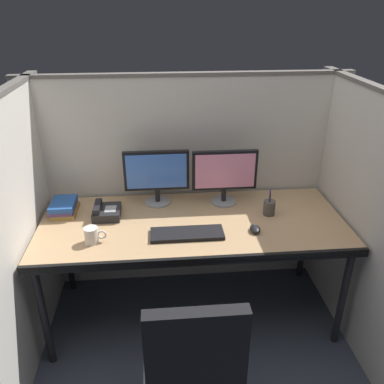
{
  "coord_description": "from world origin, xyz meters",
  "views": [
    {
      "loc": [
        -0.19,
        -1.82,
        1.99
      ],
      "look_at": [
        0.0,
        0.35,
        0.92
      ],
      "focal_mm": 36.82,
      "sensor_mm": 36.0,
      "label": 1
    }
  ],
  "objects_px": {
    "coffee_mug": "(92,235)",
    "desk_phone": "(106,212)",
    "book_stack": "(64,207)",
    "monitor_left": "(157,174)",
    "monitor_right": "(225,173)",
    "desk": "(193,229)",
    "computer_mouse": "(255,229)",
    "keyboard_main": "(187,234)",
    "pen_cup": "(269,207)"
  },
  "relations": [
    {
      "from": "desk",
      "to": "keyboard_main",
      "type": "distance_m",
      "value": 0.17
    },
    {
      "from": "coffee_mug",
      "to": "pen_cup",
      "type": "height_order",
      "value": "pen_cup"
    },
    {
      "from": "computer_mouse",
      "to": "desk_phone",
      "type": "distance_m",
      "value": 0.94
    },
    {
      "from": "keyboard_main",
      "to": "desk",
      "type": "bearing_deg",
      "value": 71.98
    },
    {
      "from": "book_stack",
      "to": "desk_phone",
      "type": "height_order",
      "value": "desk_phone"
    },
    {
      "from": "monitor_left",
      "to": "desk_phone",
      "type": "height_order",
      "value": "monitor_left"
    },
    {
      "from": "coffee_mug",
      "to": "book_stack",
      "type": "distance_m",
      "value": 0.43
    },
    {
      "from": "monitor_left",
      "to": "keyboard_main",
      "type": "distance_m",
      "value": 0.5
    },
    {
      "from": "book_stack",
      "to": "desk_phone",
      "type": "bearing_deg",
      "value": -14.23
    },
    {
      "from": "monitor_left",
      "to": "desk_phone",
      "type": "relative_size",
      "value": 2.26
    },
    {
      "from": "desk",
      "to": "computer_mouse",
      "type": "distance_m",
      "value": 0.39
    },
    {
      "from": "monitor_right",
      "to": "keyboard_main",
      "type": "bearing_deg",
      "value": -125.49
    },
    {
      "from": "monitor_right",
      "to": "coffee_mug",
      "type": "bearing_deg",
      "value": -153.05
    },
    {
      "from": "book_stack",
      "to": "monitor_right",
      "type": "bearing_deg",
      "value": 2.9
    },
    {
      "from": "coffee_mug",
      "to": "desk_phone",
      "type": "bearing_deg",
      "value": 81.18
    },
    {
      "from": "monitor_right",
      "to": "coffee_mug",
      "type": "relative_size",
      "value": 3.41
    },
    {
      "from": "monitor_right",
      "to": "desk_phone",
      "type": "xyz_separation_m",
      "value": [
        -0.78,
        -0.12,
        -0.18
      ]
    },
    {
      "from": "desk",
      "to": "desk_phone",
      "type": "distance_m",
      "value": 0.56
    },
    {
      "from": "desk",
      "to": "computer_mouse",
      "type": "height_order",
      "value": "computer_mouse"
    },
    {
      "from": "book_stack",
      "to": "pen_cup",
      "type": "bearing_deg",
      "value": -5.83
    },
    {
      "from": "monitor_left",
      "to": "monitor_right",
      "type": "height_order",
      "value": "same"
    },
    {
      "from": "monitor_right",
      "to": "pen_cup",
      "type": "xyz_separation_m",
      "value": [
        0.26,
        -0.19,
        -0.17
      ]
    },
    {
      "from": "computer_mouse",
      "to": "coffee_mug",
      "type": "relative_size",
      "value": 0.76
    },
    {
      "from": "computer_mouse",
      "to": "coffee_mug",
      "type": "height_order",
      "value": "coffee_mug"
    },
    {
      "from": "monitor_left",
      "to": "desk_phone",
      "type": "bearing_deg",
      "value": -154.51
    },
    {
      "from": "monitor_right",
      "to": "pen_cup",
      "type": "height_order",
      "value": "monitor_right"
    },
    {
      "from": "monitor_right",
      "to": "book_stack",
      "type": "distance_m",
      "value": 1.07
    },
    {
      "from": "desk",
      "to": "pen_cup",
      "type": "height_order",
      "value": "pen_cup"
    },
    {
      "from": "monitor_left",
      "to": "monitor_right",
      "type": "relative_size",
      "value": 1.0
    },
    {
      "from": "keyboard_main",
      "to": "book_stack",
      "type": "distance_m",
      "value": 0.84
    },
    {
      "from": "monitor_left",
      "to": "pen_cup",
      "type": "distance_m",
      "value": 0.76
    },
    {
      "from": "coffee_mug",
      "to": "desk_phone",
      "type": "distance_m",
      "value": 0.3
    },
    {
      "from": "desk",
      "to": "book_stack",
      "type": "bearing_deg",
      "value": 166.7
    },
    {
      "from": "coffee_mug",
      "to": "computer_mouse",
      "type": "bearing_deg",
      "value": 1.98
    },
    {
      "from": "book_stack",
      "to": "monitor_left",
      "type": "bearing_deg",
      "value": 8.24
    },
    {
      "from": "desk",
      "to": "monitor_right",
      "type": "bearing_deg",
      "value": 46.68
    },
    {
      "from": "monitor_left",
      "to": "keyboard_main",
      "type": "xyz_separation_m",
      "value": [
        0.17,
        -0.43,
        -0.2
      ]
    },
    {
      "from": "monitor_left",
      "to": "computer_mouse",
      "type": "height_order",
      "value": "monitor_left"
    },
    {
      "from": "desk",
      "to": "desk_phone",
      "type": "bearing_deg",
      "value": 167.17
    },
    {
      "from": "computer_mouse",
      "to": "monitor_right",
      "type": "bearing_deg",
      "value": 108.32
    },
    {
      "from": "monitor_left",
      "to": "desk",
      "type": "bearing_deg",
      "value": -52.67
    },
    {
      "from": "pen_cup",
      "to": "book_stack",
      "type": "bearing_deg",
      "value": 174.17
    },
    {
      "from": "monitor_right",
      "to": "computer_mouse",
      "type": "bearing_deg",
      "value": -71.68
    },
    {
      "from": "keyboard_main",
      "to": "desk_phone",
      "type": "relative_size",
      "value": 2.26
    },
    {
      "from": "coffee_mug",
      "to": "book_stack",
      "type": "xyz_separation_m",
      "value": [
        -0.23,
        0.37,
        -0.0
      ]
    },
    {
      "from": "desk_phone",
      "to": "pen_cup",
      "type": "bearing_deg",
      "value": -3.55
    },
    {
      "from": "monitor_left",
      "to": "pen_cup",
      "type": "xyz_separation_m",
      "value": [
        0.71,
        -0.22,
        -0.17
      ]
    },
    {
      "from": "monitor_left",
      "to": "pen_cup",
      "type": "height_order",
      "value": "monitor_left"
    },
    {
      "from": "keyboard_main",
      "to": "pen_cup",
      "type": "relative_size",
      "value": 2.53
    },
    {
      "from": "computer_mouse",
      "to": "monitor_left",
      "type": "bearing_deg",
      "value": 143.87
    }
  ]
}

